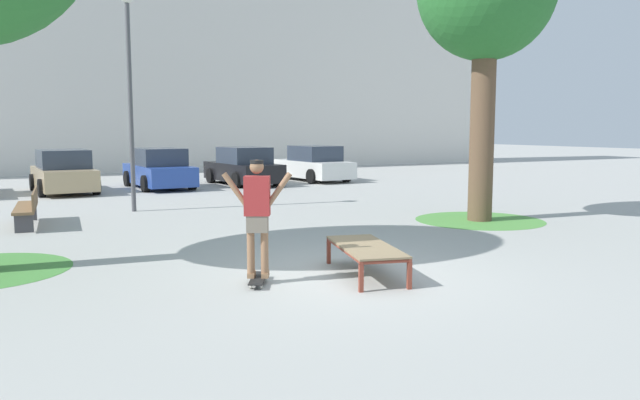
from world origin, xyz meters
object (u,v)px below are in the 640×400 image
(park_bench, at_px, (28,207))
(light_post, at_px, (129,68))
(skater, at_px, (257,210))
(car_blue, at_px, (159,170))
(skateboard, at_px, (258,279))
(car_white, at_px, (314,165))
(skate_box, at_px, (366,248))
(car_black, at_px, (243,167))
(car_tan, at_px, (63,173))

(park_bench, bearing_deg, light_post, 29.39)
(skater, height_order, car_blue, skater)
(park_bench, height_order, light_post, light_post)
(skateboard, xyz_separation_m, car_white, (8.75, 15.48, 0.61))
(skateboard, xyz_separation_m, skater, (0.00, 0.00, 0.99))
(skate_box, relative_size, park_bench, 0.84)
(car_black, relative_size, car_white, 1.00)
(car_white, bearing_deg, light_post, -143.07)
(skate_box, height_order, car_black, car_black)
(car_black, distance_m, light_post, 8.88)
(car_blue, bearing_deg, skater, -97.73)
(car_tan, bearing_deg, car_blue, 1.93)
(car_tan, height_order, car_white, same)
(skateboard, relative_size, car_white, 0.19)
(skateboard, distance_m, light_post, 9.62)
(skateboard, height_order, park_bench, park_bench)
(skateboard, relative_size, park_bench, 0.33)
(car_white, bearing_deg, car_black, -173.81)
(light_post, bearing_deg, skate_box, -79.37)
(car_tan, distance_m, park_bench, 7.81)
(car_black, distance_m, car_white, 3.36)
(skater, distance_m, park_bench, 7.88)
(skate_box, xyz_separation_m, car_blue, (0.41, 15.43, 0.28))
(skate_box, xyz_separation_m, light_post, (-1.71, 9.12, 3.41))
(car_blue, relative_size, car_white, 0.99)
(skater, xyz_separation_m, park_bench, (-2.69, 7.37, -0.62))
(car_black, relative_size, light_post, 0.74)
(skate_box, distance_m, car_black, 15.84)
(skater, relative_size, car_tan, 0.40)
(car_white, xyz_separation_m, park_bench, (-11.44, -8.11, -0.24))
(car_black, xyz_separation_m, park_bench, (-8.10, -7.74, -0.24))
(skater, xyz_separation_m, light_post, (-0.06, 8.86, 2.75))
(car_tan, height_order, car_blue, same)
(skate_box, xyz_separation_m, skateboard, (-1.65, 0.26, -0.34))
(skateboard, relative_size, car_tan, 0.19)
(skate_box, relative_size, car_white, 0.47)
(car_black, height_order, park_bench, car_black)
(skate_box, bearing_deg, park_bench, 119.61)
(skate_box, height_order, skater, skater)
(skater, bearing_deg, skate_box, -9.13)
(car_white, bearing_deg, car_tan, -177.54)
(car_tan, xyz_separation_m, park_bench, (-1.41, -7.67, -0.24))
(car_black, xyz_separation_m, car_white, (3.34, 0.36, 0.00))
(car_blue, distance_m, light_post, 7.36)
(car_blue, height_order, car_black, same)
(skateboard, height_order, car_black, car_black)
(skateboard, xyz_separation_m, car_tan, (-1.28, 15.05, 0.61))
(skateboard, relative_size, car_black, 0.19)
(car_tan, distance_m, car_white, 10.04)
(car_white, bearing_deg, car_blue, -177.28)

